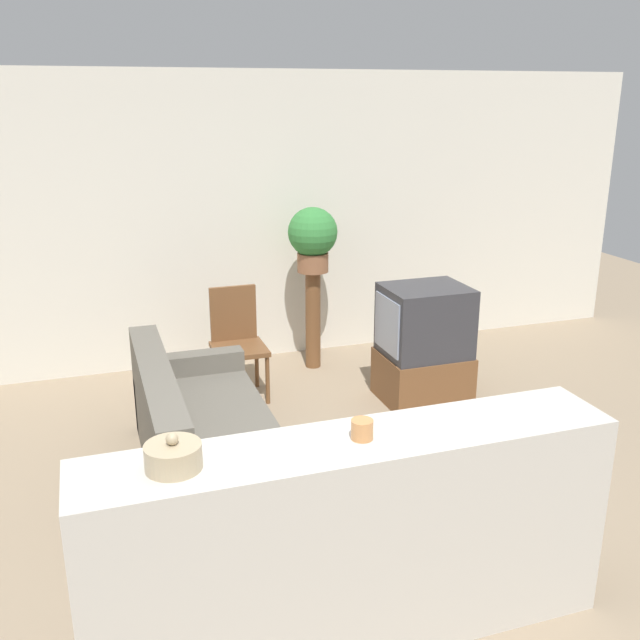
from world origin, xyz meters
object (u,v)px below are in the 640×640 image
object	(u,v)px
television	(424,321)
decorative_bowl	(173,456)
wooden_chair	(237,338)
potted_plant	(313,236)
couch	(203,438)

from	to	relation	value
television	decorative_bowl	xyz separation A→B (m)	(-2.34, -2.41, 0.40)
television	wooden_chair	world-z (taller)	television
television	potted_plant	world-z (taller)	potted_plant
couch	television	size ratio (longest dim) A/B	2.68
potted_plant	decorative_bowl	bearing A→B (deg)	-116.44
couch	decorative_bowl	distance (m)	1.91
television	decorative_bowl	bearing A→B (deg)	-134.15
decorative_bowl	potted_plant	bearing A→B (deg)	63.56
wooden_chair	couch	bearing A→B (deg)	-111.85
couch	potted_plant	world-z (taller)	potted_plant
television	decorative_bowl	size ratio (longest dim) A/B	2.94
wooden_chair	decorative_bowl	size ratio (longest dim) A/B	4.02
couch	potted_plant	distance (m)	2.39
couch	potted_plant	size ratio (longest dim) A/B	3.11
couch	wooden_chair	distance (m)	1.43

